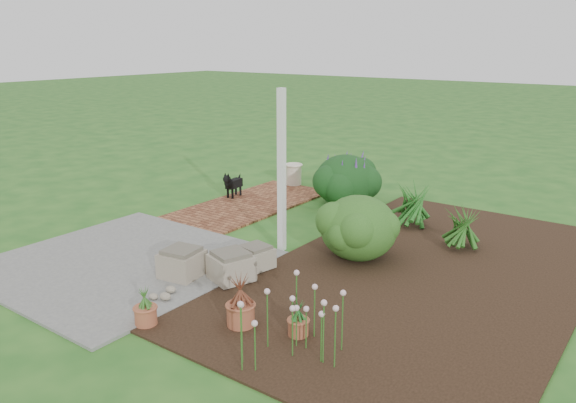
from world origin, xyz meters
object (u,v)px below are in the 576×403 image
Objects in this scene: evergreen_shrub at (359,226)px; cream_ceramic_urn at (294,175)px; black_dog at (233,183)px; stone_trough_near at (182,264)px.

cream_ceramic_urn is at bearing 138.03° from evergreen_shrub.
cream_ceramic_urn is (0.40, 1.61, -0.07)m from black_dog.
cream_ceramic_urn is at bearing 71.03° from black_dog.
evergreen_shrub is at bearing 52.34° from stone_trough_near.
black_dog is (-2.14, 3.45, 0.13)m from stone_trough_near.
stone_trough_near is at bearing -63.22° from black_dog.
cream_ceramic_urn is at bearing 109.03° from stone_trough_near.
stone_trough_near is 0.45× the size of evergreen_shrub.
evergreen_shrub reaches higher than black_dog.
cream_ceramic_urn reaches higher than stone_trough_near.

